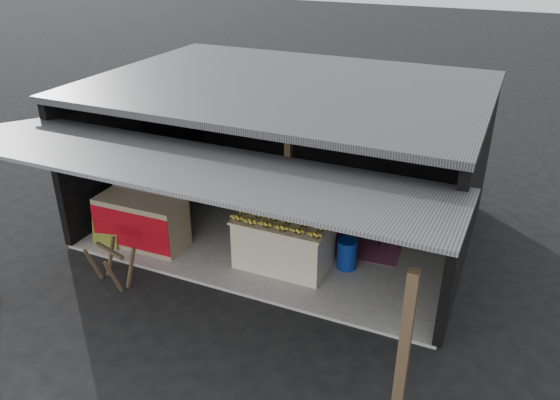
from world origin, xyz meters
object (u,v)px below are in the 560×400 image
at_px(banana_table, 284,242).
at_px(sawhorse, 111,262).
at_px(neighbor_stall, 142,219).
at_px(plastic_chair, 393,213).
at_px(water_barrel, 347,255).
at_px(white_crate, 295,221).

height_order(banana_table, sawhorse, banana_table).
bearing_deg(neighbor_stall, plastic_chair, 24.30).
distance_m(neighbor_stall, water_barrel, 3.93).
xyz_separation_m(banana_table, water_barrel, (1.07, 0.37, -0.20)).
bearing_deg(plastic_chair, neighbor_stall, -162.51).
distance_m(neighbor_stall, sawhorse, 1.32).
bearing_deg(water_barrel, neighbor_stall, -168.45).
height_order(white_crate, water_barrel, white_crate).
bearing_deg(plastic_chair, water_barrel, -119.25).
distance_m(banana_table, white_crate, 0.78).
bearing_deg(neighbor_stall, sawhorse, -78.04).
relative_size(water_barrel, plastic_chair, 0.53).
relative_size(banana_table, water_barrel, 3.20).
distance_m(sawhorse, plastic_chair, 5.26).
relative_size(banana_table, white_crate, 1.70).
height_order(neighbor_stall, plastic_chair, neighbor_stall).
xyz_separation_m(neighbor_stall, plastic_chair, (4.35, 2.08, 0.06)).
height_order(banana_table, plastic_chair, plastic_chair).
xyz_separation_m(white_crate, water_barrel, (1.17, -0.40, -0.23)).
bearing_deg(sawhorse, plastic_chair, 55.47).
relative_size(banana_table, sawhorse, 2.18).
bearing_deg(banana_table, white_crate, 97.13).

